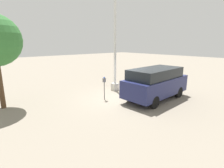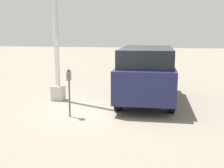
% 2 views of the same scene
% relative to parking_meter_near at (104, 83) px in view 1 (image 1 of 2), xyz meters
% --- Properties ---
extents(ground_plane, '(80.00, 80.00, 0.00)m').
position_rel_parking_meter_near_xyz_m(ground_plane, '(0.77, -0.67, -1.09)').
color(ground_plane, gray).
extents(parking_meter_near, '(0.22, 0.14, 1.47)m').
position_rel_parking_meter_near_xyz_m(parking_meter_near, '(0.00, 0.00, 0.00)').
color(parking_meter_near, '#4C4C4C').
rests_on(parking_meter_near, ground).
extents(lamp_post, '(0.44, 0.44, 6.81)m').
position_rel_parking_meter_near_xyz_m(lamp_post, '(1.99, 1.17, 1.43)').
color(lamp_post, beige).
rests_on(lamp_post, ground).
extents(parked_van, '(4.75, 2.11, 2.02)m').
position_rel_parking_meter_near_xyz_m(parked_van, '(2.46, -2.15, 0.02)').
color(parked_van, navy).
rests_on(parked_van, ground).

